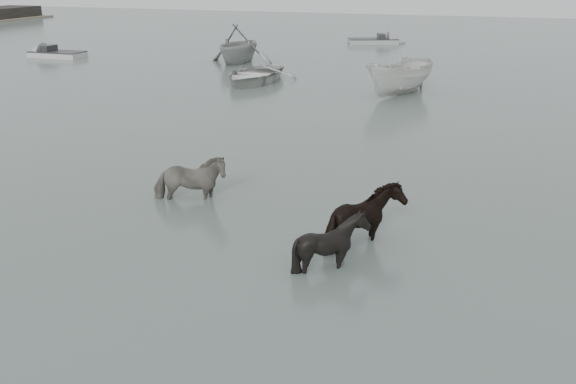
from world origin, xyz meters
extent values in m
plane|color=#4B5A53|center=(0.00, 0.00, 0.00)|extent=(140.00, 140.00, 0.00)
imported|color=black|center=(-3.39, 2.58, 0.80)|extent=(2.07, 1.47, 1.59)
imported|color=black|center=(1.41, 1.23, 0.80)|extent=(1.54, 1.74, 1.60)
imported|color=black|center=(0.99, 0.02, 0.71)|extent=(1.36, 1.23, 1.42)
imported|color=beige|center=(-8.37, 19.23, 0.51)|extent=(3.67, 5.03, 1.02)
imported|color=#9D9F9D|center=(-11.82, 25.46, 1.23)|extent=(4.28, 4.89, 2.47)
imported|color=silver|center=(-0.77, 18.30, 0.89)|extent=(3.44, 4.89, 1.77)
camera|label=1|loc=(3.91, -11.02, 5.59)|focal=40.00mm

